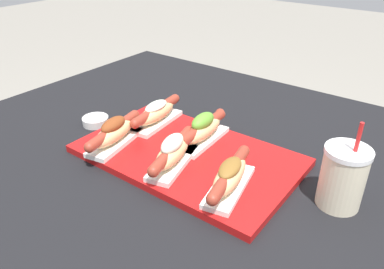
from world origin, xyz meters
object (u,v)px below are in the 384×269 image
hot_dog_1 (173,152)px  sauce_bowl (96,120)px  hot_dog_0 (114,132)px  hot_dog_3 (156,113)px  hot_dog_4 (201,129)px  serving_tray (187,155)px  hot_dog_2 (230,176)px  drink_cup (343,176)px

hot_dog_1 → sauce_bowl: (-0.33, 0.05, -0.04)m
hot_dog_0 → sauce_bowl: hot_dog_0 is taller
hot_dog_0 → sauce_bowl: 0.17m
hot_dog_3 → hot_dog_4: bearing=-1.6°
serving_tray → hot_dog_4: hot_dog_4 is taller
hot_dog_4 → sauce_bowl: 0.33m
hot_dog_2 → sauce_bowl: 0.48m
hot_dog_1 → hot_dog_4: hot_dog_4 is taller
serving_tray → hot_dog_4: (-0.00, 0.06, 0.04)m
hot_dog_3 → sauce_bowl: (-0.16, -0.08, -0.04)m
serving_tray → hot_dog_0: hot_dog_0 is taller
sauce_bowl → hot_dog_1: bearing=-8.6°
hot_dog_2 → hot_dog_3: same height
hot_dog_1 → hot_dog_2: bearing=-0.2°
hot_dog_0 → drink_cup: drink_cup is taller
serving_tray → hot_dog_2: hot_dog_2 is taller
hot_dog_2 → hot_dog_4: hot_dog_4 is taller
hot_dog_1 → drink_cup: (0.34, 0.12, 0.01)m
sauce_bowl → drink_cup: 0.68m
serving_tray → hot_dog_3: 0.18m
hot_dog_4 → hot_dog_1: bearing=-85.0°
sauce_bowl → drink_cup: drink_cup is taller
hot_dog_4 → serving_tray: bearing=-86.7°
hot_dog_3 → sauce_bowl: bearing=-153.0°
hot_dog_4 → drink_cup: drink_cup is taller
serving_tray → hot_dog_3: hot_dog_3 is taller
hot_dog_1 → sauce_bowl: 0.33m
hot_dog_3 → serving_tray: bearing=-23.4°
serving_tray → hot_dog_0: bearing=-154.9°
hot_dog_0 → hot_dog_1: size_ratio=1.01×
hot_dog_2 → hot_dog_4: size_ratio=0.98×
hot_dog_2 → drink_cup: 0.22m
sauce_bowl → drink_cup: size_ratio=0.39×
hot_dog_0 → hot_dog_3: 0.15m
hot_dog_2 → hot_dog_3: 0.34m
serving_tray → hot_dog_2: (0.16, -0.06, 0.04)m
serving_tray → hot_dog_1: hot_dog_1 is taller
serving_tray → sauce_bowl: sauce_bowl is taller
hot_dog_2 → hot_dog_0: bearing=-177.4°
hot_dog_0 → hot_dog_2: size_ratio=1.00×
hot_dog_1 → hot_dog_2: hot_dog_1 is taller
serving_tray → sauce_bowl: 0.32m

